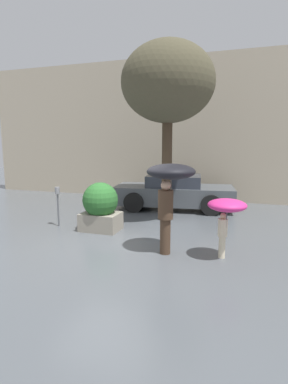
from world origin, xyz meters
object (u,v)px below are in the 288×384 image
object	(u,v)px
person_adult	(170,182)
parking_meter	(58,198)
parked_car_near	(174,192)
person_child	(226,209)
planter_box	(100,206)
street_tree	(168,84)

from	to	relation	value
person_adult	parking_meter	size ratio (longest dim) A/B	1.71
parked_car_near	person_adult	bearing A→B (deg)	-176.55
person_child	parking_meter	size ratio (longest dim) A/B	1.11
person_child	parking_meter	xyz separation A→B (m)	(-4.82, 1.14, -0.23)
parked_car_near	planter_box	bearing A→B (deg)	151.13
parked_car_near	person_child	bearing A→B (deg)	-162.85
person_adult	parking_meter	bearing A→B (deg)	106.39
person_child	parked_car_near	bearing A→B (deg)	152.38
person_child	person_adult	bearing A→B (deg)	-142.88
person_adult	planter_box	bearing A→B (deg)	97.06
person_adult	parking_meter	xyz separation A→B (m)	(-3.61, 1.12, -0.75)
person_child	parking_meter	world-z (taller)	person_child
person_adult	street_tree	distance (m)	3.84
planter_box	parked_car_near	xyz separation A→B (m)	(1.34, 3.43, -0.08)
planter_box	person_child	world-z (taller)	planter_box
parked_car_near	parking_meter	distance (m)	4.38
street_tree	person_adult	bearing A→B (deg)	-75.14
planter_box	person_child	size ratio (longest dim) A/B	1.05
planter_box	parking_meter	xyz separation A→B (m)	(-1.38, 0.01, 0.16)
parked_car_near	parking_meter	size ratio (longest dim) A/B	3.87
person_adult	parking_meter	distance (m)	3.85
planter_box	person_child	distance (m)	3.64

